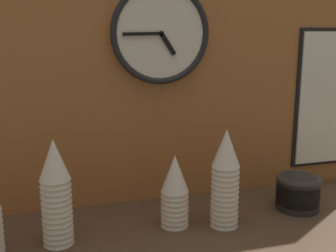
{
  "coord_description": "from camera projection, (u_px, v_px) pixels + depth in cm",
  "views": [
    {
      "loc": [
        -42.31,
        -101.55,
        54.56
      ],
      "look_at": [
        -11.65,
        4.0,
        29.48
      ],
      "focal_mm": 45.0,
      "sensor_mm": 36.0,
      "label": 1
    }
  ],
  "objects": [
    {
      "name": "cup_stack_center_right",
      "position": [
        225.0,
        178.0,
        1.18
      ],
      "size": [
        7.98,
        7.98,
        28.26
      ],
      "color": "beige",
      "rests_on": "ground_plane"
    },
    {
      "name": "ground_plane",
      "position": [
        211.0,
        235.0,
        1.19
      ],
      "size": [
        160.0,
        56.0,
        4.0
      ],
      "primitive_type": "cube",
      "color": "#4C3826"
    },
    {
      "name": "cup_stack_left",
      "position": [
        56.0,
        192.0,
        1.07
      ],
      "size": [
        7.98,
        7.98,
        28.26
      ],
      "color": "beige",
      "rests_on": "ground_plane"
    },
    {
      "name": "wall_clock",
      "position": [
        161.0,
        33.0,
        1.26
      ],
      "size": [
        30.75,
        2.7,
        30.75
      ],
      "color": "beige"
    },
    {
      "name": "cup_stack_center",
      "position": [
        175.0,
        191.0,
        1.18
      ],
      "size": [
        7.98,
        7.98,
        20.96
      ],
      "color": "beige",
      "rests_on": "ground_plane"
    },
    {
      "name": "wall_tiled_back",
      "position": [
        184.0,
        37.0,
        1.32
      ],
      "size": [
        160.0,
        3.0,
        105.0
      ],
      "color": "#A3602D",
      "rests_on": "ground_plane"
    },
    {
      "name": "bowl_stack_right",
      "position": [
        298.0,
        191.0,
        1.31
      ],
      "size": [
        13.84,
        13.84,
        10.57
      ],
      "color": "black",
      "rests_on": "ground_plane"
    }
  ]
}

